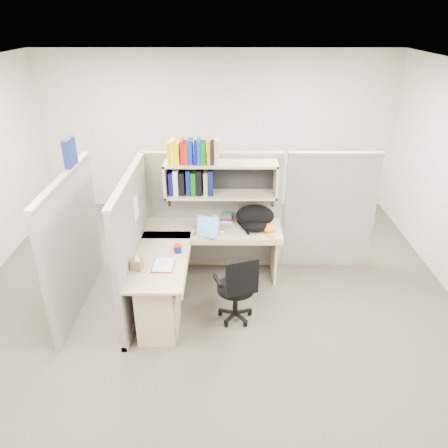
{
  "coord_description": "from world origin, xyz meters",
  "views": [
    {
      "loc": [
        0.17,
        -4.41,
        3.23
      ],
      "look_at": [
        0.14,
        0.25,
        0.94
      ],
      "focal_mm": 35.0,
      "sensor_mm": 36.0,
      "label": 1
    }
  ],
  "objects_px": {
    "laptop": "(206,227)",
    "backpack": "(255,218)",
    "snack_canister": "(178,248)",
    "task_chair": "(237,298)",
    "desk": "(175,284)"
  },
  "relations": [
    {
      "from": "laptop",
      "to": "backpack",
      "type": "bearing_deg",
      "value": 31.14
    },
    {
      "from": "snack_canister",
      "to": "task_chair",
      "type": "xyz_separation_m",
      "value": [
        0.68,
        -0.32,
        -0.46
      ]
    },
    {
      "from": "backpack",
      "to": "task_chair",
      "type": "xyz_separation_m",
      "value": [
        -0.25,
        -0.93,
        -0.56
      ]
    },
    {
      "from": "backpack",
      "to": "desk",
      "type": "bearing_deg",
      "value": -140.99
    },
    {
      "from": "laptop",
      "to": "backpack",
      "type": "relative_size",
      "value": 0.59
    },
    {
      "from": "desk",
      "to": "snack_canister",
      "type": "distance_m",
      "value": 0.41
    },
    {
      "from": "desk",
      "to": "snack_canister",
      "type": "relative_size",
      "value": 18.27
    },
    {
      "from": "desk",
      "to": "snack_canister",
      "type": "height_order",
      "value": "snack_canister"
    },
    {
      "from": "task_chair",
      "to": "backpack",
      "type": "bearing_deg",
      "value": 75.13
    },
    {
      "from": "snack_canister",
      "to": "task_chair",
      "type": "bearing_deg",
      "value": -24.98
    },
    {
      "from": "laptop",
      "to": "desk",
      "type": "bearing_deg",
      "value": -101.29
    },
    {
      "from": "desk",
      "to": "laptop",
      "type": "relative_size",
      "value": 6.07
    },
    {
      "from": "backpack",
      "to": "snack_canister",
      "type": "relative_size",
      "value": 5.09
    },
    {
      "from": "backpack",
      "to": "snack_canister",
      "type": "xyz_separation_m",
      "value": [
        -0.92,
        -0.61,
        -0.09
      ]
    },
    {
      "from": "backpack",
      "to": "task_chair",
      "type": "height_order",
      "value": "backpack"
    }
  ]
}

